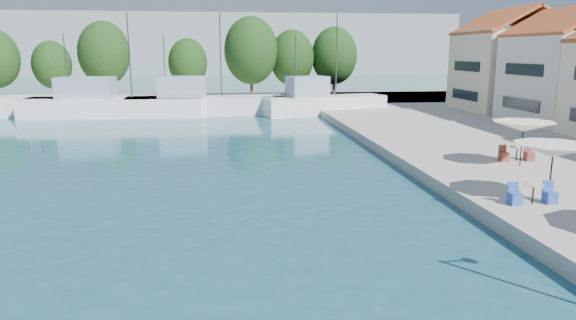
{
  "coord_description": "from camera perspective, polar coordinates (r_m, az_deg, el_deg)",
  "views": [
    {
      "loc": [
        -3.29,
        3.96,
        6.19
      ],
      "look_at": [
        -0.56,
        26.0,
        1.48
      ],
      "focal_mm": 32.0,
      "sensor_mm": 36.0,
      "label": 1
    }
  ],
  "objects": [
    {
      "name": "quay_far",
      "position": [
        63.49,
        -11.35,
        6.43
      ],
      "size": [
        90.0,
        16.0,
        0.6
      ],
      "primitive_type": "cube",
      "color": "#A29D93",
      "rests_on": "ground"
    },
    {
      "name": "hill_west",
      "position": [
        158.32,
        -17.16,
        12.12
      ],
      "size": [
        180.0,
        40.0,
        16.0
      ],
      "primitive_type": "cube",
      "color": "gray",
      "rests_on": "ground"
    },
    {
      "name": "hill_east",
      "position": [
        181.28,
        6.91,
        11.84
      ],
      "size": [
        140.0,
        40.0,
        12.0
      ],
      "primitive_type": "cube",
      "color": "gray",
      "rests_on": "ground"
    },
    {
      "name": "building_05",
      "position": [
        46.82,
        29.02,
        9.37
      ],
      "size": [
        8.4,
        8.8,
        9.7
      ],
      "color": "silver",
      "rests_on": "quay_right"
    },
    {
      "name": "building_06",
      "position": [
        54.38,
        23.46,
        10.28
      ],
      "size": [
        9.0,
        8.8,
        10.2
      ],
      "color": "beige",
      "rests_on": "quay_right"
    },
    {
      "name": "trawler_02",
      "position": [
        52.61,
        -19.17,
        5.73
      ],
      "size": [
        17.05,
        5.03,
        10.2
      ],
      "rotation": [
        0.0,
        0.0,
        -0.04
      ],
      "color": "white",
      "rests_on": "ground"
    },
    {
      "name": "trawler_03",
      "position": [
        51.83,
        -9.52,
        6.15
      ],
      "size": [
        15.62,
        4.83,
        10.2
      ],
      "rotation": [
        0.0,
        0.0,
        0.05
      ],
      "color": "silver",
      "rests_on": "ground"
    },
    {
      "name": "trawler_04",
      "position": [
        51.73,
        3.73,
        6.28
      ],
      "size": [
        12.98,
        6.39,
        10.2
      ],
      "rotation": [
        0.0,
        0.0,
        0.26
      ],
      "color": "silver",
      "rests_on": "ground"
    },
    {
      "name": "tree_03",
      "position": [
        70.26,
        -24.76,
        9.59
      ],
      "size": [
        4.66,
        4.66,
        6.9
      ],
      "color": "#3F2B19",
      "rests_on": "quay_far"
    },
    {
      "name": "tree_04",
      "position": [
        68.72,
        -19.76,
        11.1
      ],
      "size": [
        6.27,
        6.27,
        9.28
      ],
      "color": "#3F2B19",
      "rests_on": "quay_far"
    },
    {
      "name": "tree_05",
      "position": [
        67.61,
        -11.08,
        10.57
      ],
      "size": [
        4.91,
        4.91,
        7.26
      ],
      "color": "#3F2B19",
      "rests_on": "quay_far"
    },
    {
      "name": "tree_06",
      "position": [
        65.07,
        -4.13,
        12.03
      ],
      "size": [
        6.65,
        6.65,
        9.84
      ],
      "color": "#3F2B19",
      "rests_on": "quay_far"
    },
    {
      "name": "tree_07",
      "position": [
        66.31,
        0.44,
        11.28
      ],
      "size": [
        5.6,
        5.6,
        8.29
      ],
      "color": "#3F2B19",
      "rests_on": "quay_far"
    },
    {
      "name": "tree_08",
      "position": [
        68.0,
        5.15,
        11.47
      ],
      "size": [
        5.89,
        5.89,
        8.73
      ],
      "color": "#3F2B19",
      "rests_on": "quay_far"
    },
    {
      "name": "umbrella_white",
      "position": [
        21.65,
        27.4,
        0.94
      ],
      "size": [
        2.94,
        2.94,
        2.2
      ],
      "color": "black",
      "rests_on": "quay_right"
    },
    {
      "name": "umbrella_cream",
      "position": [
        27.72,
        24.7,
        3.4
      ],
      "size": [
        3.02,
        3.02,
        2.23
      ],
      "color": "black",
      "rests_on": "quay_right"
    },
    {
      "name": "cafe_table_02",
      "position": [
        21.21,
        25.54,
        -3.7
      ],
      "size": [
        1.82,
        0.7,
        0.76
      ],
      "color": "black",
      "rests_on": "quay_right"
    },
    {
      "name": "cafe_table_03",
      "position": [
        29.17,
        24.05,
        0.46
      ],
      "size": [
        1.82,
        0.7,
        0.76
      ],
      "color": "black",
      "rests_on": "quay_right"
    }
  ]
}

